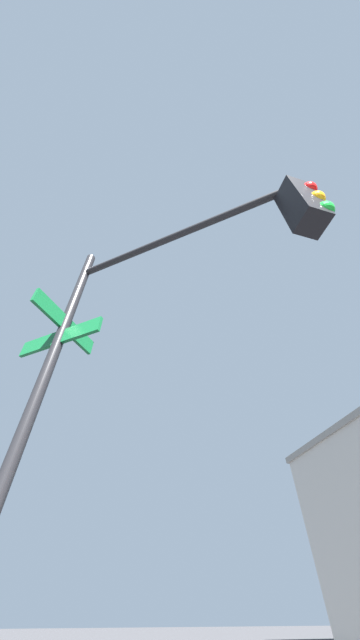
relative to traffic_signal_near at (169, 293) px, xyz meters
name	(u,v)px	position (x,y,z in m)	size (l,w,h in m)	color
traffic_signal_near	(169,293)	(0.00, 0.00, 0.00)	(2.43, 2.83, 5.18)	black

